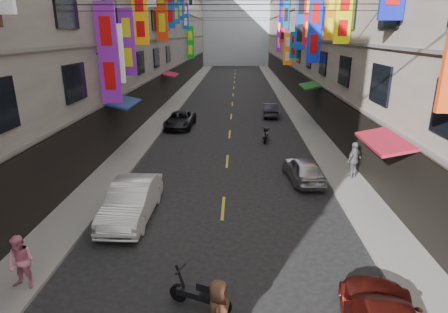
# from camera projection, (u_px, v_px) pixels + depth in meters

# --- Properties ---
(sidewalk_left) EXTENTS (2.00, 90.00, 0.12)m
(sidewalk_left) POSITION_uv_depth(u_px,v_px,m) (174.00, 103.00, 38.63)
(sidewalk_left) COLOR slate
(sidewalk_left) RESTS_ON ground
(sidewalk_right) EXTENTS (2.00, 90.00, 0.12)m
(sidewalk_right) POSITION_uv_depth(u_px,v_px,m) (291.00, 104.00, 38.20)
(sidewalk_right) COLOR slate
(sidewalk_right) RESTS_ON ground
(building_row_left) EXTENTS (10.14, 90.00, 19.00)m
(building_row_left) POSITION_uv_depth(u_px,v_px,m) (108.00, 5.00, 35.86)
(building_row_left) COLOR gray
(building_row_left) RESTS_ON ground
(building_row_right) EXTENTS (10.14, 90.00, 19.00)m
(building_row_right) POSITION_uv_depth(u_px,v_px,m) (361.00, 4.00, 35.02)
(building_row_right) COLOR #A29888
(building_row_right) RESTS_ON ground
(haze_block) EXTENTS (18.00, 8.00, 22.00)m
(haze_block) POSITION_uv_depth(u_px,v_px,m) (236.00, 13.00, 82.38)
(haze_block) COLOR #B3BCC8
(haze_block) RESTS_ON ground
(shop_signage) EXTENTS (14.00, 55.00, 12.34)m
(shop_signage) POSITION_uv_depth(u_px,v_px,m) (229.00, 4.00, 28.94)
(shop_signage) COLOR #0F3BB5
(shop_signage) RESTS_ON ground
(street_awnings) EXTENTS (13.99, 35.20, 0.41)m
(street_awnings) POSITION_uv_depth(u_px,v_px,m) (207.00, 103.00, 22.36)
(street_awnings) COLOR #134921
(street_awnings) RESTS_ON ground
(overhead_cables) EXTENTS (14.00, 38.04, 1.24)m
(overhead_cables) POSITION_uv_depth(u_px,v_px,m) (230.00, 3.00, 24.28)
(overhead_cables) COLOR black
(overhead_cables) RESTS_ON ground
(lane_markings) EXTENTS (0.12, 80.20, 0.01)m
(lane_markings) POSITION_uv_depth(u_px,v_px,m) (232.00, 110.00, 35.59)
(lane_markings) COLOR gold
(lane_markings) RESTS_ON ground
(scooter_crossing) EXTENTS (1.72, 0.82, 1.14)m
(scooter_crossing) POSITION_uv_depth(u_px,v_px,m) (201.00, 294.00, 9.87)
(scooter_crossing) COLOR black
(scooter_crossing) RESTS_ON ground
(scooter_far_right) EXTENTS (0.59, 1.80, 1.14)m
(scooter_far_right) POSITION_uv_depth(u_px,v_px,m) (266.00, 135.00, 25.22)
(scooter_far_right) COLOR black
(scooter_far_right) RESTS_ON ground
(car_left_mid) EXTENTS (1.60, 4.49, 1.47)m
(car_left_mid) POSITION_uv_depth(u_px,v_px,m) (132.00, 201.00, 14.63)
(car_left_mid) COLOR white
(car_left_mid) RESTS_ON ground
(car_left_far) EXTENTS (2.14, 4.37, 1.20)m
(car_left_far) POSITION_uv_depth(u_px,v_px,m) (180.00, 120.00, 28.80)
(car_left_far) COLOR black
(car_left_far) RESTS_ON ground
(car_right_mid) EXTENTS (1.86, 3.73, 1.22)m
(car_right_mid) POSITION_uv_depth(u_px,v_px,m) (303.00, 169.00, 18.38)
(car_right_mid) COLOR #AFAFB4
(car_right_mid) RESTS_ON ground
(car_right_far) EXTENTS (1.43, 3.60, 1.16)m
(car_right_far) POSITION_uv_depth(u_px,v_px,m) (271.00, 110.00, 32.60)
(car_right_far) COLOR #282930
(car_right_far) RESTS_ON ground
(pedestrian_lfar) EXTENTS (0.85, 0.64, 1.61)m
(pedestrian_lfar) POSITION_uv_depth(u_px,v_px,m) (21.00, 263.00, 10.38)
(pedestrian_lfar) COLOR pink
(pedestrian_lfar) RESTS_ON sidewalk_left
(pedestrian_rfar) EXTENTS (1.22, 1.16, 1.84)m
(pedestrian_rfar) POSITION_uv_depth(u_px,v_px,m) (354.00, 160.00, 18.38)
(pedestrian_rfar) COLOR #5B5B5E
(pedestrian_rfar) RESTS_ON sidewalk_right
(pedestrian_crossing) EXTENTS (0.66, 0.89, 1.70)m
(pedestrian_crossing) POSITION_uv_depth(u_px,v_px,m) (219.00, 313.00, 8.61)
(pedestrian_crossing) COLOR #523121
(pedestrian_crossing) RESTS_ON ground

